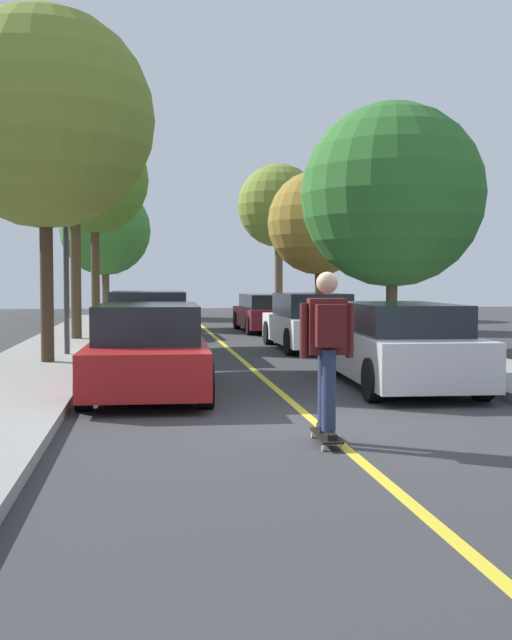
{
  "coord_description": "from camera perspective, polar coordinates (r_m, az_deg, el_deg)",
  "views": [
    {
      "loc": [
        -2.02,
        -9.02,
        1.74
      ],
      "look_at": [
        -0.05,
        5.34,
        1.01
      ],
      "focal_mm": 44.05,
      "sensor_mm": 36.0,
      "label": 1
    }
  ],
  "objects": [
    {
      "name": "center_line",
      "position": [
        13.29,
        0.99,
        -4.62
      ],
      "size": [
        0.12,
        39.2,
        0.01
      ],
      "primitive_type": "cube",
      "color": "gold",
      "rests_on": "ground"
    },
    {
      "name": "street_tree_left_nearest",
      "position": [
        16.25,
        -15.11,
        13.93
      ],
      "size": [
        4.27,
        4.27,
        6.88
      ],
      "color": "#3D2D1E",
      "rests_on": "sidewalk_left"
    },
    {
      "name": "parked_car_right_near",
      "position": [
        19.83,
        3.96,
        -0.16
      ],
      "size": [
        1.86,
        4.52,
        1.42
      ],
      "color": "white",
      "rests_on": "ground"
    },
    {
      "name": "street_tree_left_near",
      "position": [
        22.4,
        -13.04,
        10.59
      ],
      "size": [
        2.87,
        2.87,
        6.1
      ],
      "color": "#4C3823",
      "rests_on": "sidewalk_left"
    },
    {
      "name": "streetlamp",
      "position": [
        17.57,
        -13.67,
        7.73
      ],
      "size": [
        0.36,
        0.24,
        5.41
      ],
      "color": "#38383D",
      "rests_on": "sidewalk_left"
    },
    {
      "name": "street_tree_left_far",
      "position": [
        30.58,
        -11.65,
        9.93
      ],
      "size": [
        4.05,
        4.05,
        7.42
      ],
      "color": "#4C3823",
      "rests_on": "sidewalk_left"
    },
    {
      "name": "ground",
      "position": [
        9.41,
        4.76,
        -7.79
      ],
      "size": [
        80.0,
        80.0,
        0.0
      ],
      "primitive_type": "plane",
      "color": "#353538"
    },
    {
      "name": "street_tree_right_near",
      "position": [
        27.96,
        4.64,
        7.05
      ],
      "size": [
        3.7,
        3.7,
        5.49
      ],
      "color": "#4C3823",
      "rests_on": "sidewalk_right"
    },
    {
      "name": "parked_car_left_near",
      "position": [
        17.81,
        -7.84,
        -0.41
      ],
      "size": [
        1.96,
        4.36,
        1.49
      ],
      "color": "white",
      "rests_on": "ground"
    },
    {
      "name": "skateboarder",
      "position": [
        8.3,
        5.21,
        -1.64
      ],
      "size": [
        0.58,
        0.7,
        1.73
      ],
      "color": "black",
      "rests_on": "skateboard"
    },
    {
      "name": "street_tree_right_nearest",
      "position": [
        19.94,
        9.89,
        8.91
      ],
      "size": [
        4.55,
        4.55,
        5.99
      ],
      "color": "brown",
      "rests_on": "sidewalk_right"
    },
    {
      "name": "parked_car_right_nearest",
      "position": [
        13.06,
        10.25,
        -1.83
      ],
      "size": [
        1.97,
        4.71,
        1.37
      ],
      "color": "#B7B7BC",
      "rests_on": "ground"
    },
    {
      "name": "parked_car_left_far",
      "position": [
        24.76,
        -7.84,
        0.27
      ],
      "size": [
        2.04,
        4.67,
        1.23
      ],
      "color": "maroon",
      "rests_on": "ground"
    },
    {
      "name": "street_tree_left_farthest",
      "position": [
        37.54,
        -10.9,
        6.42
      ],
      "size": [
        4.22,
        4.22,
        6.06
      ],
      "color": "brown",
      "rests_on": "sidewalk_left"
    },
    {
      "name": "parked_car_right_far",
      "position": [
        26.55,
        0.94,
        0.53
      ],
      "size": [
        2.05,
        4.56,
        1.27
      ],
      "color": "maroon",
      "rests_on": "ground"
    },
    {
      "name": "street_tree_right_far",
      "position": [
        36.62,
        1.67,
        8.27
      ],
      "size": [
        3.83,
        3.83,
        6.97
      ],
      "color": "brown",
      "rests_on": "sidewalk_right"
    },
    {
      "name": "parked_car_left_nearest",
      "position": [
        12.3,
        -7.83,
        -2.14
      ],
      "size": [
        1.95,
        4.64,
        1.37
      ],
      "color": "maroon",
      "rests_on": "ground"
    },
    {
      "name": "skateboard",
      "position": [
        8.47,
        5.14,
        -8.38
      ],
      "size": [
        0.26,
        0.85,
        0.1
      ],
      "color": "black",
      "rests_on": "ground"
    }
  ]
}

